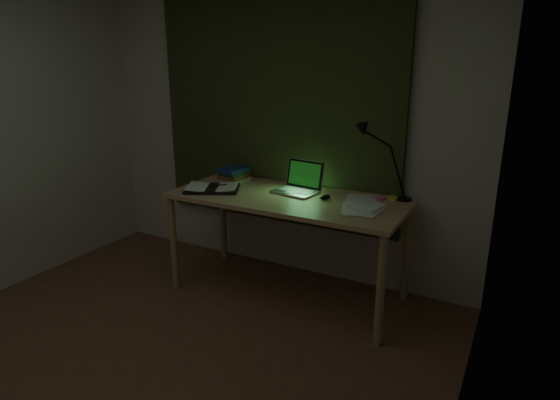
# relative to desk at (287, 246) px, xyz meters

# --- Properties ---
(floor) EXTENTS (3.50, 4.00, 0.00)m
(floor) POSITION_rel_desk_xyz_m (-0.34, -1.53, -0.41)
(floor) COLOR brown
(floor) RESTS_ON ground
(wall_back) EXTENTS (3.50, 0.00, 2.50)m
(wall_back) POSITION_rel_desk_xyz_m (-0.34, 0.47, 0.84)
(wall_back) COLOR silver
(wall_back) RESTS_ON ground
(wall_right) EXTENTS (0.00, 4.00, 2.50)m
(wall_right) POSITION_rel_desk_xyz_m (1.41, -1.53, 0.84)
(wall_right) COLOR silver
(wall_right) RESTS_ON ground
(curtain) EXTENTS (2.20, 0.06, 2.00)m
(curtain) POSITION_rel_desk_xyz_m (-0.34, 0.43, 1.04)
(curtain) COLOR #2D3319
(curtain) RESTS_ON wall_back
(desk) EXTENTS (1.79, 0.78, 0.82)m
(desk) POSITION_rel_desk_xyz_m (0.00, 0.00, 0.00)
(desk) COLOR tan
(desk) RESTS_ON floor
(laptop) EXTENTS (0.38, 0.42, 0.24)m
(laptop) POSITION_rel_desk_xyz_m (0.01, 0.11, 0.53)
(laptop) COLOR #B2B1B6
(laptop) RESTS_ON desk
(open_textbook) EXTENTS (0.50, 0.45, 0.04)m
(open_textbook) POSITION_rel_desk_xyz_m (-0.61, -0.13, 0.43)
(open_textbook) COLOR white
(open_textbook) RESTS_ON desk
(book_stack) EXTENTS (0.22, 0.25, 0.12)m
(book_stack) POSITION_rel_desk_xyz_m (-0.61, 0.19, 0.47)
(book_stack) COLOR white
(book_stack) RESTS_ON desk
(loose_papers) EXTENTS (0.43, 0.45, 0.02)m
(loose_papers) POSITION_rel_desk_xyz_m (0.59, 0.02, 0.42)
(loose_papers) COLOR white
(loose_papers) RESTS_ON desk
(mouse) EXTENTS (0.08, 0.10, 0.03)m
(mouse) POSITION_rel_desk_xyz_m (0.28, 0.06, 0.43)
(mouse) COLOR black
(mouse) RESTS_ON desk
(sticky_yellow) EXTENTS (0.09, 0.09, 0.02)m
(sticky_yellow) POSITION_rel_desk_xyz_m (0.72, 0.31, 0.42)
(sticky_yellow) COLOR yellow
(sticky_yellow) RESTS_ON desk
(sticky_pink) EXTENTS (0.09, 0.09, 0.02)m
(sticky_pink) POSITION_rel_desk_xyz_m (0.64, 0.25, 0.42)
(sticky_pink) COLOR #FF63C0
(sticky_pink) RESTS_ON desk
(desk_lamp) EXTENTS (0.42, 0.36, 0.55)m
(desk_lamp) POSITION_rel_desk_xyz_m (0.81, 0.31, 0.69)
(desk_lamp) COLOR black
(desk_lamp) RESTS_ON desk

